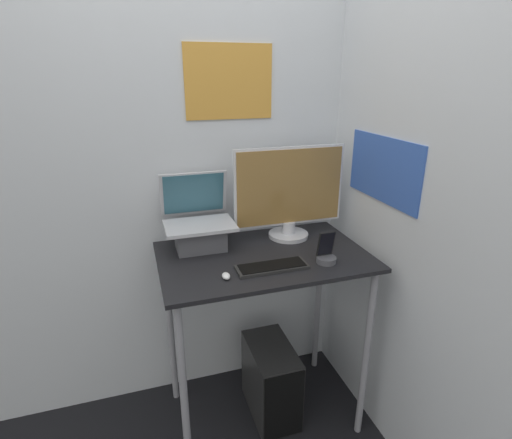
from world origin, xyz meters
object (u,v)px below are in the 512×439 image
laptop (199,229)px  computer_tower (271,380)px  keyboard (272,267)px  monitor (289,196)px  cell_phone (326,255)px  mouse (226,276)px

laptop → computer_tower: size_ratio=0.85×
laptop → keyboard: size_ratio=1.12×
monitor → computer_tower: bearing=-130.5°
cell_phone → computer_tower: (-0.19, 0.16, -0.79)m
mouse → cell_phone: cell_phone is taller
cell_phone → laptop: bearing=146.6°
computer_tower → monitor: bearing=49.5°
cell_phone → computer_tower: cell_phone is taller
laptop → mouse: laptop is taller
keyboard → computer_tower: bearing=68.2°
keyboard → cell_phone: cell_phone is taller
monitor → keyboard: 0.44m
cell_phone → keyboard: bearing=176.7°
computer_tower → mouse: bearing=-147.1°
keyboard → mouse: size_ratio=5.97×
mouse → computer_tower: 0.83m
keyboard → cell_phone: (0.25, -0.01, 0.03)m
cell_phone → computer_tower: bearing=140.2°
computer_tower → keyboard: bearing=-111.8°
laptop → computer_tower: 0.92m
laptop → computer_tower: laptop is taller
keyboard → mouse: (-0.21, -0.03, 0.00)m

